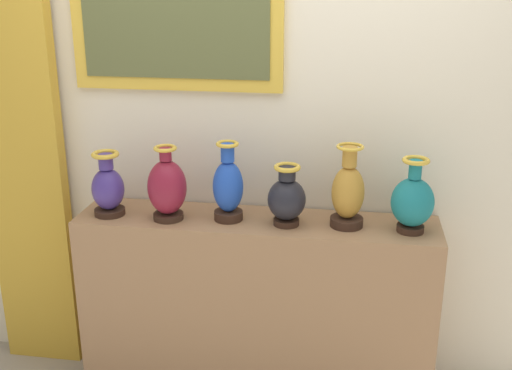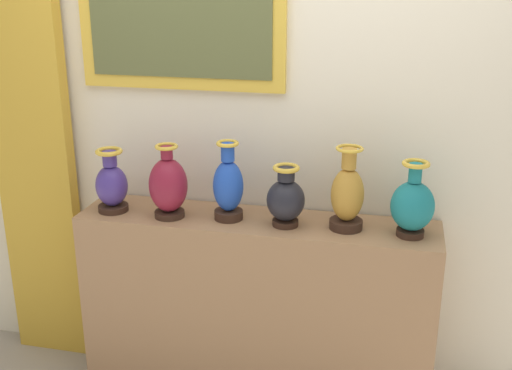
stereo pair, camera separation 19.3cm
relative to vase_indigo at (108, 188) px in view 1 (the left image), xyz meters
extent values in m
cube|color=#99704C|center=(0.70, 0.05, -0.61)|extent=(1.71, 0.37, 0.95)
cube|color=beige|center=(0.70, 0.29, 0.24)|extent=(3.31, 0.10, 2.65)
cube|color=gold|center=(0.30, 0.23, 0.77)|extent=(1.01, 0.03, 0.68)
cube|color=brown|center=(0.30, 0.21, 0.77)|extent=(0.89, 0.01, 0.56)
cube|color=gold|center=(-0.51, 0.17, 0.10)|extent=(0.42, 0.08, 2.38)
cylinder|color=#382319|center=(0.00, 0.00, -0.12)|extent=(0.15, 0.15, 0.03)
ellipsoid|color=#3F2D7F|center=(0.00, 0.00, -0.01)|extent=(0.15, 0.15, 0.20)
cylinder|color=#3F2D7F|center=(0.00, 0.00, 0.13)|extent=(0.07, 0.07, 0.07)
torus|color=gold|center=(0.00, 0.00, 0.16)|extent=(0.13, 0.13, 0.02)
cylinder|color=#382319|center=(0.29, -0.01, -0.12)|extent=(0.14, 0.14, 0.03)
ellipsoid|color=maroon|center=(0.29, -0.01, 0.02)|extent=(0.18, 0.18, 0.26)
cylinder|color=maroon|center=(0.29, -0.01, 0.18)|extent=(0.06, 0.06, 0.06)
torus|color=gold|center=(0.29, -0.01, 0.21)|extent=(0.11, 0.11, 0.02)
cylinder|color=#382319|center=(0.58, 0.03, -0.11)|extent=(0.13, 0.13, 0.04)
ellipsoid|color=#1E47B2|center=(0.58, 0.03, 0.03)|extent=(0.14, 0.14, 0.24)
cylinder|color=#1E47B2|center=(0.58, 0.03, 0.19)|extent=(0.06, 0.06, 0.08)
torus|color=gold|center=(0.58, 0.03, 0.23)|extent=(0.10, 0.10, 0.02)
cylinder|color=#382319|center=(0.85, 0.01, -0.12)|extent=(0.12, 0.12, 0.03)
ellipsoid|color=black|center=(0.85, 0.01, -0.01)|extent=(0.17, 0.17, 0.19)
cylinder|color=black|center=(0.85, 0.01, 0.11)|extent=(0.08, 0.08, 0.06)
torus|color=gold|center=(0.85, 0.01, 0.14)|extent=(0.12, 0.12, 0.02)
cylinder|color=#382319|center=(1.13, 0.03, -0.11)|extent=(0.15, 0.15, 0.04)
ellipsoid|color=#B27F2D|center=(1.13, 0.03, 0.03)|extent=(0.15, 0.15, 0.24)
cylinder|color=#B27F2D|center=(1.13, 0.03, 0.20)|extent=(0.07, 0.07, 0.09)
torus|color=gold|center=(1.13, 0.03, 0.24)|extent=(0.12, 0.12, 0.01)
cylinder|color=#382319|center=(1.41, 0.01, -0.12)|extent=(0.12, 0.12, 0.03)
ellipsoid|color=#19727A|center=(1.41, 0.01, 0.00)|extent=(0.19, 0.19, 0.22)
cylinder|color=#19727A|center=(1.41, 0.01, 0.16)|extent=(0.06, 0.06, 0.08)
torus|color=gold|center=(1.41, 0.01, 0.20)|extent=(0.12, 0.12, 0.02)
camera|label=1|loc=(1.13, -2.63, 0.96)|focal=43.63mm
camera|label=2|loc=(1.32, -2.60, 0.96)|focal=43.63mm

